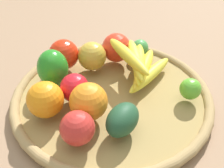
% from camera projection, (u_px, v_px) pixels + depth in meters
% --- Properties ---
extents(ground_plane, '(2.40, 2.40, 0.00)m').
position_uv_depth(ground_plane, '(112.00, 100.00, 0.65)').
color(ground_plane, '#916F53').
rests_on(ground_plane, ground).
extents(basket, '(0.47, 0.47, 0.03)m').
position_uv_depth(basket, '(112.00, 96.00, 0.64)').
color(basket, olive).
rests_on(basket, ground_plane).
extents(apple_0, '(0.09, 0.09, 0.07)m').
position_uv_depth(apple_0, '(77.00, 128.00, 0.50)').
color(apple_0, red).
rests_on(apple_0, basket).
extents(banana_bunch, '(0.16, 0.18, 0.08)m').
position_uv_depth(banana_bunch, '(139.00, 64.00, 0.65)').
color(banana_bunch, yellow).
rests_on(banana_bunch, basket).
extents(apple_4, '(0.08, 0.08, 0.06)m').
position_uv_depth(apple_4, '(74.00, 87.00, 0.59)').
color(apple_4, red).
rests_on(apple_4, basket).
extents(apple_1, '(0.08, 0.08, 0.07)m').
position_uv_depth(apple_1, '(92.00, 56.00, 0.68)').
color(apple_1, gold).
rests_on(apple_1, basket).
extents(bell_pepper, '(0.09, 0.09, 0.09)m').
position_uv_depth(bell_pepper, '(53.00, 68.00, 0.63)').
color(bell_pepper, '#247F1F').
rests_on(bell_pepper, basket).
extents(apple_2, '(0.11, 0.11, 0.08)m').
position_uv_depth(apple_2, '(64.00, 54.00, 0.69)').
color(apple_2, red).
rests_on(apple_2, basket).
extents(avocado, '(0.10, 0.10, 0.06)m').
position_uv_depth(avocado, '(123.00, 120.00, 0.52)').
color(avocado, '#1E462A').
rests_on(avocado, basket).
extents(lime_1, '(0.06, 0.06, 0.05)m').
position_uv_depth(lime_1, '(140.00, 48.00, 0.74)').
color(lime_1, '#439145').
rests_on(lime_1, basket).
extents(lime_0, '(0.07, 0.07, 0.05)m').
position_uv_depth(lime_0, '(190.00, 89.00, 0.60)').
color(lime_0, '#56A62B').
rests_on(lime_0, basket).
extents(orange_1, '(0.08, 0.08, 0.08)m').
position_uv_depth(orange_1, '(89.00, 102.00, 0.55)').
color(orange_1, orange).
rests_on(orange_1, basket).
extents(apple_3, '(0.11, 0.11, 0.08)m').
position_uv_depth(apple_3, '(116.00, 48.00, 0.71)').
color(apple_3, red).
rests_on(apple_3, basket).
extents(orange_0, '(0.10, 0.10, 0.08)m').
position_uv_depth(orange_0, '(45.00, 100.00, 0.55)').
color(orange_0, orange).
rests_on(orange_0, basket).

